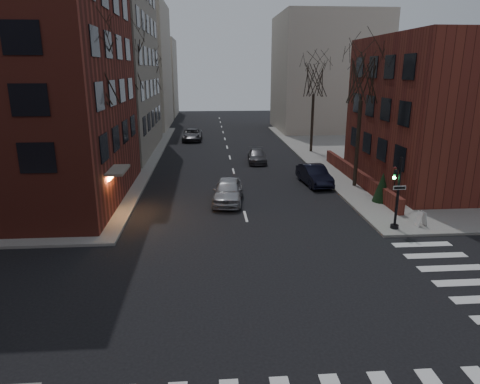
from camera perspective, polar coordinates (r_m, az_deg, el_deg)
name	(u,v)px	position (r m, az deg, el deg)	size (l,w,h in m)	color
ground	(277,334)	(15.30, 4.94, -18.29)	(160.00, 160.00, 0.00)	black
building_left_tan	(54,12)	(49.04, -23.57, 21.15)	(18.00, 18.00, 28.00)	gray
building_right_brick	(454,112)	(36.72, 26.68, 9.54)	(12.00, 14.00, 11.00)	maroon
low_wall_right	(357,176)	(34.42, 15.31, 2.12)	(0.35, 16.00, 1.00)	maroon
building_distant_la	(120,66)	(68.64, -15.72, 15.84)	(14.00, 16.00, 18.00)	#B4A998
building_distant_ra	(326,73)	(64.77, 11.45, 15.24)	(14.00, 14.00, 16.00)	#B4A998
building_distant_lb	(149,78)	(85.14, -12.05, 14.67)	(10.00, 12.00, 14.00)	#B4A998
traffic_signal	(396,198)	(24.65, 20.13, -0.73)	(0.76, 0.44, 4.00)	black
tree_left_a	(93,72)	(27.25, -19.04, 14.94)	(4.18, 4.18, 10.26)	#2D231C
tree_left_b	(128,65)	(39.00, -14.68, 16.02)	(4.40, 4.40, 10.80)	#2D231C
tree_left_c	(150,74)	(52.86, -11.95, 15.12)	(3.96, 3.96, 9.72)	#2D231C
tree_right_a	(363,78)	(32.37, 16.03, 14.45)	(3.96, 3.96, 9.72)	#2D231C
tree_right_b	(314,79)	(45.79, 9.86, 14.57)	(3.74, 3.74, 9.18)	#2D231C
streetlamp_near	(131,127)	(35.23, -14.28, 8.46)	(0.36, 0.36, 6.28)	black
streetlamp_far	(158,106)	(54.95, -10.83, 11.24)	(0.36, 0.36, 6.28)	black
parked_sedan	(314,175)	(33.45, 9.88, 2.25)	(1.60, 4.59, 1.51)	black
car_lane_silver	(228,191)	(28.52, -1.61, 0.17)	(1.89, 4.69, 1.60)	#A9A9AE
car_lane_gray	(257,156)	(40.95, 2.28, 4.81)	(1.73, 4.25, 1.23)	#3A3A3E
car_lane_far	(192,135)	(54.08, -6.39, 7.59)	(2.37, 5.15, 1.43)	#3D3C41
sandwich_board	(421,219)	(25.99, 23.02, -3.29)	(0.37, 0.52, 0.83)	silver
evergreen_shrub	(382,187)	(29.66, 18.43, 0.63)	(1.18, 1.18, 1.97)	black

